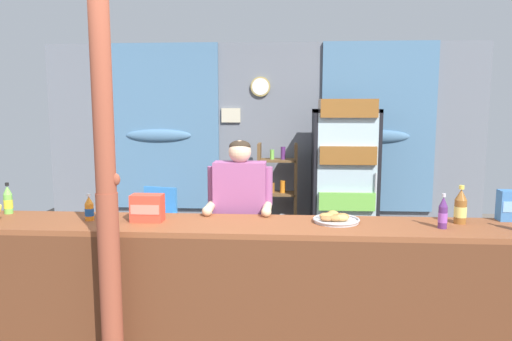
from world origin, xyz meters
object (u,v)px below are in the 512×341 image
Objects in this scene: stall_counter at (245,275)px; bottle_shelf_rack at (277,197)px; snack_box_crackers at (147,208)px; pastry_tray at (336,219)px; soda_bottle_iced_tea at (461,207)px; plastic_lawn_chair at (156,220)px; timber_post at (107,201)px; shopkeeper at (240,207)px; soda_bottle_grape_soda at (443,214)px; soda_bottle_lime_soda at (8,200)px; soda_bottle_orange_soda at (89,209)px; drink_fridge at (345,174)px.

stall_counter is 2.41m from bottle_shelf_rack.
snack_box_crackers is 1.42m from pastry_tray.
stall_counter is at bearing -94.21° from bottle_shelf_rack.
soda_bottle_iced_tea is 1.20× the size of snack_box_crackers.
plastic_lawn_chair is 2.00m from snack_box_crackers.
snack_box_crackers is 0.68× the size of pastry_tray.
timber_post is 1.83× the size of bottle_shelf_rack.
plastic_lawn_chair is at bearing 147.67° from soda_bottle_iced_tea.
shopkeeper is 0.81m from snack_box_crackers.
soda_bottle_iced_tea is 1.13× the size of soda_bottle_grape_soda.
stall_counter is at bearing -80.84° from shopkeeper.
soda_bottle_lime_soda is at bearing 178.57° from soda_bottle_iced_tea.
bottle_shelf_rack is 5.39× the size of soda_bottle_lime_soda.
soda_bottle_orange_soda is at bearing 178.65° from soda_bottle_grape_soda.
soda_bottle_lime_soda is (-2.12, -2.08, 0.35)m from bottle_shelf_rack.
snack_box_crackers is at bearing -75.63° from plastic_lawn_chair.
drink_fridge reaches higher than plastic_lawn_chair.
soda_bottle_grape_soda is at bearing -62.23° from bottle_shelf_rack.
soda_bottle_iced_tea reaches higher than soda_bottle_grape_soda.
stall_counter is 17.56× the size of soda_bottle_grape_soda.
soda_bottle_grape_soda is at bearing -1.35° from soda_bottle_orange_soda.
pastry_tray is at bearing 2.79° from snack_box_crackers.
soda_bottle_iced_tea is (1.67, -0.38, 0.11)m from shopkeeper.
bottle_shelf_rack is at bearing 81.26° from shopkeeper.
shopkeeper reaches higher than pastry_tray.
soda_bottle_orange_soda is (-1.38, -2.26, 0.33)m from bottle_shelf_rack.
bottle_shelf_rack is at bearing 68.80° from timber_post.
timber_post reaches higher than snack_box_crackers.
bottle_shelf_rack is 3.91× the size of pastry_tray.
stall_counter is 17.52× the size of soda_bottle_lime_soda.
soda_bottle_lime_soda is 1.21m from snack_box_crackers.
shopkeeper reaches higher than plastic_lawn_chair.
plastic_lawn_chair is 3.37m from soda_bottle_iced_tea.
drink_fridge is 2.25m from plastic_lawn_chair.
soda_bottle_orange_soda is at bearing -157.02° from shopkeeper.
timber_post is at bearing -160.24° from stall_counter.
bottle_shelf_rack reaches higher than soda_bottle_iced_tea.
soda_bottle_lime_soda is (-1.95, 0.32, 0.46)m from stall_counter.
bottle_shelf_rack is 2.67m from soda_bottle_orange_soda.
soda_bottle_orange_soda is at bearing -177.79° from pastry_tray.
plastic_lawn_chair is at bearing 136.53° from pastry_tray.
pastry_tray is at bearing 2.21° from soda_bottle_orange_soda.
pastry_tray is (0.49, -2.19, 0.27)m from bottle_shelf_rack.
soda_bottle_lime_soda is (-0.72, -1.69, 0.56)m from plastic_lawn_chair.
timber_post reaches higher than pastry_tray.
stall_counter is 0.79m from pastry_tray.
soda_bottle_iced_tea is 2.33m from snack_box_crackers.
soda_bottle_orange_soda reaches higher than snack_box_crackers.
soda_bottle_lime_soda reaches higher than snack_box_crackers.
soda_bottle_iced_tea is at bearing 12.66° from timber_post.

